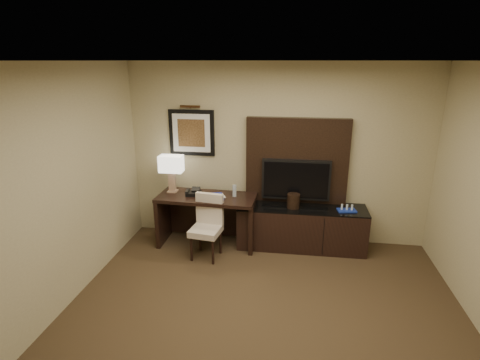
% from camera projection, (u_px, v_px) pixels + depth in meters
% --- Properties ---
extents(floor, '(4.50, 5.00, 0.01)m').
position_uv_depth(floor, '(258.00, 349.00, 3.68)').
color(floor, '#362718').
rests_on(floor, ground).
extents(ceiling, '(4.50, 5.00, 0.01)m').
position_uv_depth(ceiling, '(264.00, 61.00, 2.85)').
color(ceiling, silver).
rests_on(ceiling, wall_back).
extents(wall_back, '(4.50, 0.01, 2.70)m').
position_uv_depth(wall_back, '(277.00, 155.00, 5.62)').
color(wall_back, tan).
rests_on(wall_back, floor).
extents(wall_left, '(0.01, 5.00, 2.70)m').
position_uv_depth(wall_left, '(27.00, 208.00, 3.58)').
color(wall_left, tan).
rests_on(wall_left, floor).
extents(desk, '(1.48, 0.68, 0.78)m').
position_uv_depth(desk, '(207.00, 220.00, 5.68)').
color(desk, black).
rests_on(desk, floor).
extents(credenza, '(1.88, 0.54, 0.65)m').
position_uv_depth(credenza, '(301.00, 227.00, 5.59)').
color(credenza, black).
rests_on(credenza, floor).
extents(tv_wall_panel, '(1.50, 0.12, 1.30)m').
position_uv_depth(tv_wall_panel, '(297.00, 162.00, 5.54)').
color(tv_wall_panel, black).
rests_on(tv_wall_panel, wall_back).
extents(tv, '(1.00, 0.08, 0.60)m').
position_uv_depth(tv, '(296.00, 180.00, 5.53)').
color(tv, black).
rests_on(tv, tv_wall_panel).
extents(artwork, '(0.70, 0.04, 0.70)m').
position_uv_depth(artwork, '(192.00, 133.00, 5.69)').
color(artwork, black).
rests_on(artwork, wall_back).
extents(picture_light, '(0.04, 0.04, 0.30)m').
position_uv_depth(picture_light, '(190.00, 107.00, 5.53)').
color(picture_light, '#442915').
rests_on(picture_light, wall_back).
extents(desk_chair, '(0.46, 0.51, 0.84)m').
position_uv_depth(desk_chair, '(206.00, 230.00, 5.27)').
color(desk_chair, beige).
rests_on(desk_chair, floor).
extents(table_lamp, '(0.38, 0.28, 0.55)m').
position_uv_depth(table_lamp, '(172.00, 174.00, 5.66)').
color(table_lamp, tan).
rests_on(table_lamp, desk).
extents(desk_phone, '(0.24, 0.22, 0.11)m').
position_uv_depth(desk_phone, '(194.00, 191.00, 5.59)').
color(desk_phone, black).
rests_on(desk_phone, desk).
extents(blue_folder, '(0.31, 0.36, 0.02)m').
position_uv_depth(blue_folder, '(215.00, 197.00, 5.51)').
color(blue_folder, '#172397').
rests_on(blue_folder, desk).
extents(book, '(0.15, 0.08, 0.21)m').
position_uv_depth(book, '(214.00, 191.00, 5.47)').
color(book, tan).
rests_on(book, desk).
extents(water_bottle, '(0.07, 0.07, 0.17)m').
position_uv_depth(water_bottle, '(234.00, 191.00, 5.52)').
color(water_bottle, '#A8B7BF').
rests_on(water_bottle, desk).
extents(ice_bucket, '(0.23, 0.23, 0.21)m').
position_uv_depth(ice_bucket, '(293.00, 201.00, 5.44)').
color(ice_bucket, black).
rests_on(ice_bucket, credenza).
extents(minibar_tray, '(0.28, 0.20, 0.09)m').
position_uv_depth(minibar_tray, '(347.00, 208.00, 5.33)').
color(minibar_tray, navy).
rests_on(minibar_tray, credenza).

